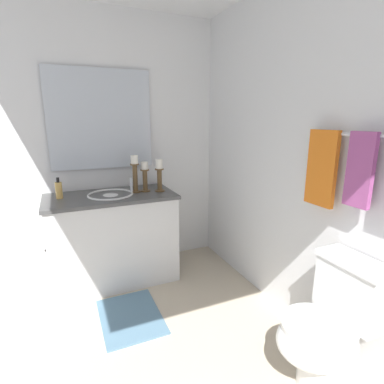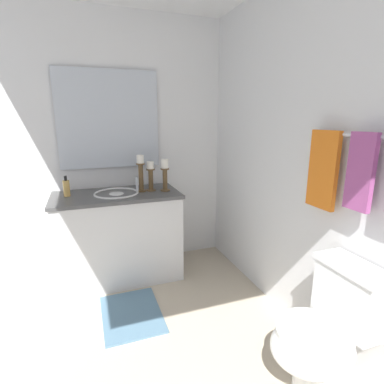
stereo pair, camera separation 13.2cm
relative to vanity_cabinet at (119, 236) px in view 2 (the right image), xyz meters
The scene contains 15 objects.
floor 1.20m from the vanity_cabinet, ahead, with size 2.90×2.26×0.02m, color beige.
wall_back 1.81m from the vanity_cabinet, 45.66° to the left, with size 2.90×0.04×2.45m, color white.
wall_left 0.87m from the vanity_cabinet, behind, with size 0.04×2.26×2.45m, color white.
vanity_cabinet is the anchor object (origin of this frame).
sink_basin 0.37m from the vanity_cabinet, 90.00° to the left, with size 0.40×0.40×0.24m.
mirror 1.10m from the vanity_cabinet, behind, with size 0.02×0.93×0.90m, color silver.
candle_holder_tall 0.72m from the vanity_cabinet, 84.41° to the left, with size 0.09×0.09×0.30m.
candle_holder_short 0.64m from the vanity_cabinet, 91.59° to the left, with size 0.09×0.09×0.28m.
candle_holder_mid 0.63m from the vanity_cabinet, 92.38° to the left, with size 0.09×0.09×0.34m.
soap_bottle 0.64m from the vanity_cabinet, 97.22° to the right, with size 0.06×0.06×0.18m.
toilet 1.87m from the vanity_cabinet, 27.84° to the left, with size 0.39×0.54×0.75m.
towel_bar 2.15m from the vanity_cabinet, 34.90° to the left, with size 0.02×0.02×0.76m, color silver.
towel_near_vanity 1.87m from the vanity_cabinet, 39.31° to the left, with size 0.21×0.03×0.46m, color orange.
towel_center 2.06m from the vanity_cabinet, 34.45° to the left, with size 0.15×0.03×0.40m, color #A54C8C.
bath_mat 0.75m from the vanity_cabinet, ahead, with size 0.60×0.44×0.02m, color slate.
Camera 2 is at (1.55, -0.27, 1.48)m, focal length 27.82 mm.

